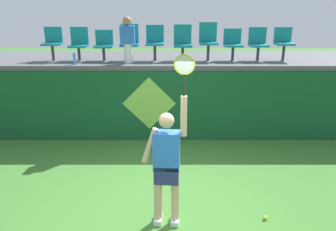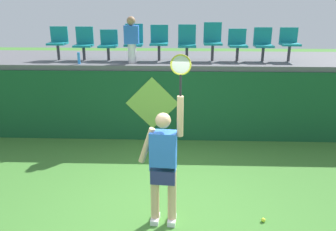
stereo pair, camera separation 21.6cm
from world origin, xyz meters
name	(u,v)px [view 2 (the right image)]	position (x,y,z in m)	size (l,w,h in m)	color
ground_plane	(167,211)	(0.00, 0.00, 0.00)	(40.00, 40.00, 0.00)	#3D752D
court_back_wall	(172,106)	(0.00, 3.10, 0.85)	(11.26, 0.20, 1.70)	#144C28
spectator_platform	(173,60)	(0.00, 4.27, 1.76)	(11.26, 2.45, 0.12)	#56565B
tennis_player	(164,163)	(-0.03, -0.30, 1.01)	(0.75, 0.29, 2.59)	white
tennis_ball	(263,220)	(1.51, -0.24, 0.03)	(0.07, 0.07, 0.07)	#D1E533
water_bottle	(79,58)	(-2.21, 3.24, 1.96)	(0.07, 0.07, 0.27)	#338CE5
stadium_chair_0	(58,41)	(-2.88, 3.87, 2.29)	(0.44, 0.42, 0.81)	#38383D
stadium_chair_1	(84,42)	(-2.23, 3.88, 2.26)	(0.44, 0.42, 0.81)	#38383D
stadium_chair_2	(108,43)	(-1.61, 3.87, 2.23)	(0.44, 0.42, 0.74)	#38383D
stadium_chair_3	(134,41)	(-0.97, 3.88, 2.30)	(0.44, 0.42, 0.88)	#38383D
stadium_chair_4	(159,41)	(-0.34, 3.87, 2.30)	(0.44, 0.42, 0.86)	#38383D
stadium_chair_5	(187,41)	(0.35, 3.88, 2.28)	(0.44, 0.42, 0.87)	#38383D
stadium_chair_6	(213,40)	(0.98, 3.88, 2.33)	(0.44, 0.42, 0.92)	#38383D
stadium_chair_7	(237,43)	(1.60, 3.87, 2.25)	(0.44, 0.42, 0.77)	#38383D
stadium_chair_8	(263,43)	(2.23, 3.87, 2.26)	(0.44, 0.42, 0.80)	#38383D
stadium_chair_9	(289,42)	(2.86, 3.87, 2.29)	(0.44, 0.42, 0.80)	#38383D
spectator_0	(132,39)	(-0.97, 3.47, 2.39)	(0.34, 0.21, 1.08)	white
wall_signage_mount	(153,140)	(-0.46, 2.99, 0.00)	(1.27, 0.01, 1.57)	#144C28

